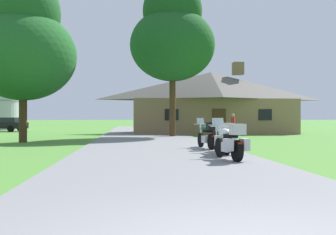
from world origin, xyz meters
name	(u,v)px	position (x,y,z in m)	size (l,w,h in m)	color
ground_plane	(149,141)	(0.00, 20.00, 0.00)	(500.00, 500.00, 0.00)	#4C8433
asphalt_driveway	(151,142)	(0.00, 18.00, 0.03)	(6.40, 80.00, 0.06)	slate
motorcycle_white_nearest_to_camera	(231,142)	(2.02, 8.45, 0.61)	(0.91, 2.08, 1.30)	black
motorcycle_silver_second_in_row	(223,139)	(2.26, 10.59, 0.61)	(0.73, 2.08, 1.30)	black
motorcycle_green_farthest_in_row	(207,135)	(2.17, 13.17, 0.62)	(0.75, 2.08, 1.30)	black
stone_lodge	(211,102)	(5.96, 31.37, 2.79)	(14.45, 6.98, 6.31)	#896B4C
bystander_red_shirt_near_lodge	(233,124)	(6.01, 23.72, 0.93)	(0.34, 0.51, 1.67)	black
tree_by_lodge_front	(172,35)	(1.87, 24.78, 7.27)	(6.06, 6.06, 11.25)	#422D19
tree_left_near	(23,43)	(-7.05, 19.24, 5.52)	(5.87, 5.87, 9.37)	#422D19
metal_silo_distant	(2,97)	(-15.66, 43.42, 3.76)	(3.88, 3.88, 7.51)	#B2B7BC
parked_black_suv_far_left	(3,124)	(-13.73, 37.39, 0.78)	(4.92, 3.00, 1.40)	black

